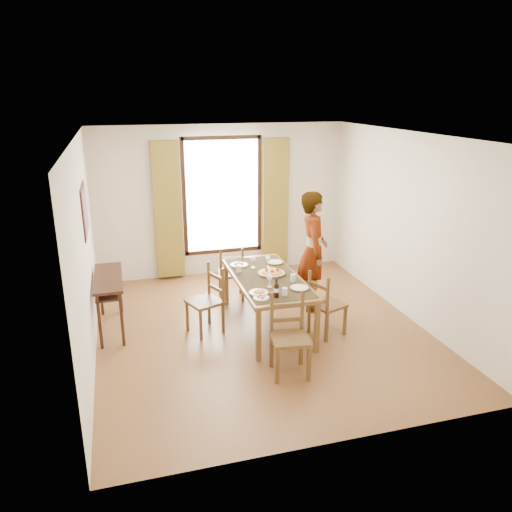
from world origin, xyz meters
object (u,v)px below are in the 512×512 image
object	(u,v)px
dining_table	(267,281)
man	(313,251)
pasta_platter	(272,271)
console_table	(109,284)

from	to	relation	value
dining_table	man	world-z (taller)	man
man	pasta_platter	distance (m)	0.86
dining_table	pasta_platter	distance (m)	0.17
console_table	dining_table	world-z (taller)	console_table
console_table	pasta_platter	distance (m)	2.28
console_table	dining_table	bearing A→B (deg)	-13.00
dining_table	man	bearing A→B (deg)	27.20
console_table	pasta_platter	size ratio (longest dim) A/B	3.00
console_table	man	distance (m)	3.02
dining_table	man	size ratio (longest dim) A/B	1.06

